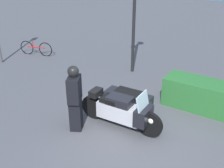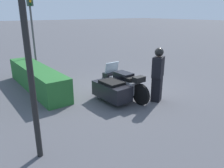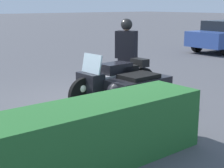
# 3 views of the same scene
# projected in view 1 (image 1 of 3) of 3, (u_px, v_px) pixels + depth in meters

# --- Properties ---
(ground_plane) EXTENTS (160.00, 160.00, 0.00)m
(ground_plane) POSITION_uv_depth(u_px,v_px,m) (130.00, 140.00, 7.19)
(ground_plane) COLOR #4C4C51
(police_motorcycle) EXTENTS (2.45, 1.26, 1.18)m
(police_motorcycle) POSITION_uv_depth(u_px,v_px,m) (127.00, 106.00, 7.78)
(police_motorcycle) COLOR black
(police_motorcycle) RESTS_ON ground
(officer_rider) EXTENTS (0.50, 0.58, 1.84)m
(officer_rider) POSITION_uv_depth(u_px,v_px,m) (75.00, 97.00, 7.24)
(officer_rider) COLOR black
(officer_rider) RESTS_ON ground
(bicycle_parked) EXTENTS (1.55, 0.49, 0.69)m
(bicycle_parked) POSITION_uv_depth(u_px,v_px,m) (36.00, 48.00, 12.81)
(bicycle_parked) COLOR black
(bicycle_parked) RESTS_ON ground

